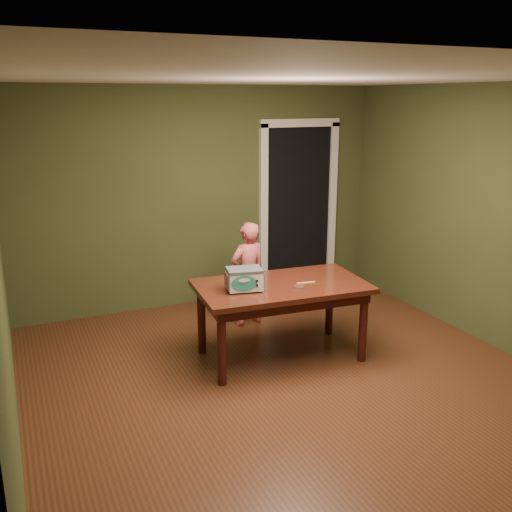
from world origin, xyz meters
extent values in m
plane|color=#5B2D1A|center=(0.00, 0.00, 0.00)|extent=(5.00, 5.00, 0.00)
cube|color=#424B28|center=(0.00, 2.50, 1.30)|extent=(4.50, 0.02, 2.60)
cube|color=#424B28|center=(-2.25, 0.00, 1.30)|extent=(0.02, 5.00, 2.60)
cube|color=#424B28|center=(2.25, 0.00, 1.30)|extent=(0.02, 5.00, 2.60)
cube|color=white|center=(0.00, 0.00, 2.60)|extent=(4.50, 5.00, 0.02)
cube|color=black|center=(1.30, 2.80, 1.05)|extent=(0.90, 0.60, 2.10)
cube|color=black|center=(1.30, 2.48, 1.05)|extent=(0.90, 0.02, 2.10)
cube|color=white|center=(0.80, 2.47, 1.05)|extent=(0.10, 0.06, 2.20)
cube|color=white|center=(1.80, 2.47, 1.05)|extent=(0.10, 0.06, 2.20)
cube|color=white|center=(1.30, 2.47, 2.15)|extent=(1.10, 0.06, 0.10)
cube|color=#3D1A0E|center=(0.15, 0.66, 0.72)|extent=(1.66, 1.02, 0.05)
cube|color=#37110D|center=(0.15, 0.66, 0.65)|extent=(1.54, 0.89, 0.10)
cylinder|color=#37110D|center=(-0.57, 0.37, 0.35)|extent=(0.08, 0.08, 0.70)
cylinder|color=#37110D|center=(-0.52, 1.06, 0.35)|extent=(0.08, 0.08, 0.70)
cylinder|color=#37110D|center=(0.82, 0.26, 0.35)|extent=(0.08, 0.08, 0.70)
cylinder|color=#37110D|center=(0.87, 0.96, 0.35)|extent=(0.08, 0.08, 0.70)
cylinder|color=#4C4F54|center=(-0.38, 0.58, 0.76)|extent=(0.02, 0.02, 0.01)
cylinder|color=#4C4F54|center=(-0.35, 0.74, 0.76)|extent=(0.02, 0.02, 0.01)
cylinder|color=#4C4F54|center=(-0.13, 0.53, 0.76)|extent=(0.02, 0.02, 0.01)
cylinder|color=#4C4F54|center=(-0.10, 0.69, 0.76)|extent=(0.02, 0.02, 0.01)
cube|color=white|center=(-0.24, 0.63, 0.85)|extent=(0.35, 0.28, 0.17)
cube|color=#4C4F54|center=(-0.24, 0.63, 0.94)|extent=(0.35, 0.28, 0.03)
cube|color=#4C4F54|center=(-0.40, 0.67, 0.85)|extent=(0.05, 0.20, 0.14)
cube|color=#4C4F54|center=(-0.08, 0.60, 0.85)|extent=(0.05, 0.20, 0.14)
ellipsoid|color=teal|center=(-0.29, 0.53, 0.85)|extent=(0.23, 0.05, 0.15)
cylinder|color=black|center=(-0.18, 0.50, 0.87)|extent=(0.02, 0.01, 0.02)
cylinder|color=black|center=(-0.18, 0.50, 0.83)|extent=(0.02, 0.01, 0.02)
cylinder|color=silver|center=(0.24, 0.48, 0.76)|extent=(0.10, 0.10, 0.02)
cylinder|color=#442716|center=(0.24, 0.48, 0.77)|extent=(0.09, 0.09, 0.01)
cube|color=tan|center=(0.37, 0.58, 0.75)|extent=(0.18, 0.05, 0.01)
imported|color=#E65F5E|center=(0.19, 1.57, 0.58)|extent=(0.47, 0.35, 1.16)
camera|label=1|loc=(-2.17, -3.92, 2.45)|focal=40.00mm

